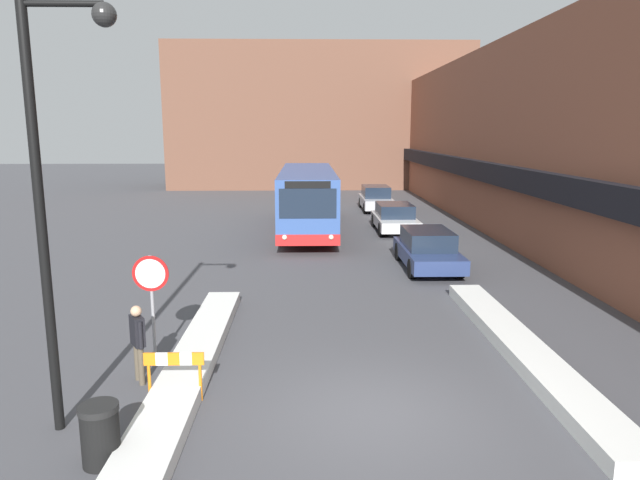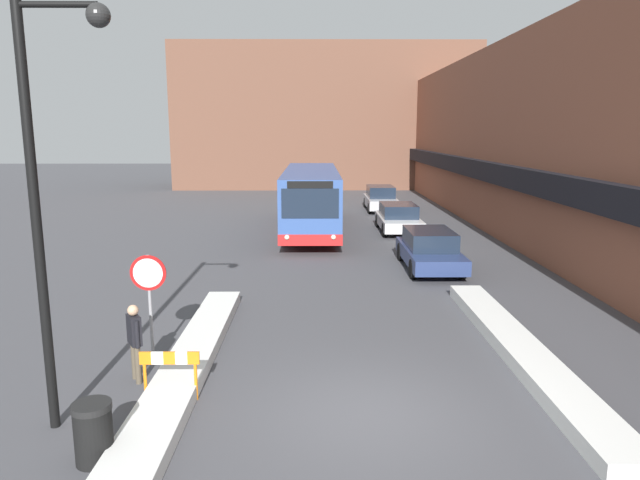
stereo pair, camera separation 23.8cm
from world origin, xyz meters
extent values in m
plane|color=#47474C|center=(0.00, 0.00, 0.00)|extent=(160.00, 160.00, 0.00)
cube|color=brown|center=(10.00, 24.00, 4.50)|extent=(5.00, 60.00, 9.01)
cube|color=black|center=(7.25, 24.00, 3.05)|extent=(0.50, 60.00, 0.90)
cube|color=brown|center=(0.00, 42.82, 6.11)|extent=(26.00, 8.00, 12.22)
cube|color=silver|center=(-3.60, 2.15, 0.15)|extent=(0.90, 9.42, 0.29)
cube|color=silver|center=(3.60, 2.63, 0.16)|extent=(0.90, 9.44, 0.32)
cube|color=#335193|center=(-1.14, 19.02, 1.74)|extent=(2.57, 12.18, 2.61)
cube|color=red|center=(-1.14, 19.02, 0.66)|extent=(2.59, 12.20, 0.46)
cube|color=#192333|center=(-1.14, 19.02, 2.10)|extent=(2.59, 11.21, 0.72)
cube|color=#192333|center=(-1.14, 12.92, 2.13)|extent=(2.26, 0.03, 1.18)
cube|color=black|center=(-1.14, 12.92, 2.87)|extent=(1.80, 0.03, 0.28)
sphere|color=#F2EAC6|center=(-2.06, 12.91, 0.78)|extent=(0.20, 0.20, 0.20)
sphere|color=#F2EAC6|center=(-0.21, 12.91, 0.78)|extent=(0.20, 0.20, 0.20)
cylinder|color=black|center=(-2.30, 15.25, 0.51)|extent=(0.28, 1.02, 1.02)
cylinder|color=black|center=(0.03, 15.25, 0.51)|extent=(0.28, 1.02, 1.02)
cylinder|color=black|center=(-2.30, 22.80, 0.51)|extent=(0.28, 1.02, 1.02)
cylinder|color=black|center=(0.03, 22.80, 0.51)|extent=(0.28, 1.02, 1.02)
cube|color=navy|center=(3.20, 10.80, 0.52)|extent=(1.82, 4.51, 0.51)
cube|color=#192333|center=(3.20, 10.91, 1.10)|extent=(1.61, 2.48, 0.64)
cylinder|color=black|center=(4.03, 9.40, 0.34)|extent=(0.20, 0.68, 0.68)
cylinder|color=black|center=(2.37, 9.40, 0.34)|extent=(0.20, 0.68, 0.68)
cylinder|color=black|center=(4.03, 12.20, 0.34)|extent=(0.20, 0.68, 0.68)
cylinder|color=black|center=(2.37, 12.20, 0.34)|extent=(0.20, 0.68, 0.68)
cube|color=silver|center=(3.20, 18.60, 0.51)|extent=(1.89, 4.46, 0.49)
cube|color=#192333|center=(3.20, 18.71, 1.07)|extent=(1.66, 2.45, 0.62)
cylinder|color=black|center=(4.06, 17.22, 0.33)|extent=(0.20, 0.67, 0.67)
cylinder|color=black|center=(2.34, 17.22, 0.33)|extent=(0.20, 0.67, 0.67)
cylinder|color=black|center=(4.06, 19.98, 0.33)|extent=(0.20, 0.67, 0.67)
cylinder|color=black|center=(2.34, 19.98, 0.33)|extent=(0.20, 0.67, 0.67)
cube|color=#B7B7BC|center=(3.20, 26.40, 0.55)|extent=(1.81, 4.57, 0.59)
cube|color=#192333|center=(3.20, 26.52, 1.19)|extent=(1.59, 2.51, 0.69)
cylinder|color=black|center=(4.02, 24.99, 0.32)|extent=(0.20, 0.64, 0.64)
cylinder|color=black|center=(2.38, 24.99, 0.32)|extent=(0.20, 0.64, 0.64)
cylinder|color=black|center=(4.02, 27.82, 0.32)|extent=(0.20, 0.64, 0.64)
cylinder|color=black|center=(2.38, 27.82, 0.32)|extent=(0.20, 0.64, 0.64)
cylinder|color=gray|center=(-4.45, 2.37, 1.19)|extent=(0.07, 0.07, 2.37)
cylinder|color=red|center=(-4.45, 2.35, 1.99)|extent=(0.76, 0.03, 0.76)
cylinder|color=white|center=(-4.45, 2.33, 1.99)|extent=(0.62, 0.01, 0.62)
cylinder|color=black|center=(-5.35, -0.36, 3.45)|extent=(0.16, 0.16, 6.90)
cylinder|color=black|center=(-4.75, -0.36, 6.75)|extent=(1.20, 0.10, 0.10)
sphere|color=black|center=(-4.15, -0.36, 6.60)|extent=(0.36, 0.36, 0.36)
cylinder|color=brown|center=(-4.58, 1.54, 0.39)|extent=(0.12, 0.12, 0.78)
cylinder|color=brown|center=(-4.44, 1.30, 0.39)|extent=(0.12, 0.12, 0.78)
cube|color=black|center=(-4.51, 1.42, 1.07)|extent=(0.39, 0.46, 0.59)
sphere|color=tan|center=(-4.51, 1.42, 1.47)|extent=(0.21, 0.21, 0.21)
cylinder|color=black|center=(-4.62, 1.60, 1.04)|extent=(0.09, 0.09, 0.55)
cylinder|color=black|center=(-4.40, 1.24, 1.04)|extent=(0.09, 0.09, 0.55)
cylinder|color=black|center=(-4.27, -1.43, 0.42)|extent=(0.56, 0.56, 0.85)
cylinder|color=black|center=(-4.27, -1.43, 0.90)|extent=(0.59, 0.59, 0.10)
cylinder|color=orange|center=(-4.10, 0.60, 0.35)|extent=(0.06, 0.06, 0.70)
cylinder|color=orange|center=(-3.16, 0.60, 0.35)|extent=(0.06, 0.06, 0.70)
cube|color=orange|center=(-4.07, 0.60, 0.82)|extent=(0.22, 0.04, 0.24)
cube|color=white|center=(-3.85, 0.60, 0.82)|extent=(0.22, 0.04, 0.24)
cube|color=orange|center=(-3.63, 0.60, 0.82)|extent=(0.22, 0.04, 0.24)
cube|color=white|center=(-3.41, 0.60, 0.82)|extent=(0.22, 0.04, 0.24)
cube|color=orange|center=(-3.19, 0.60, 0.82)|extent=(0.22, 0.04, 0.24)
camera|label=1|loc=(-1.19, -9.28, 4.91)|focal=32.00mm
camera|label=2|loc=(-0.95, -9.28, 4.91)|focal=32.00mm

